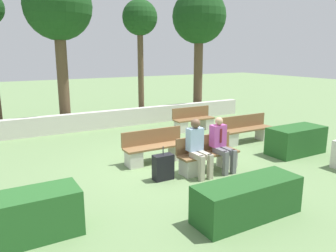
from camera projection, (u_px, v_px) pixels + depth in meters
ground_plane at (173, 163)px, 8.64m from camera, size 60.00×60.00×0.00m
perimeter_wall at (108, 119)px, 12.71m from camera, size 12.65×0.30×0.67m
bench_front at (208, 158)px, 8.07m from camera, size 1.61×0.48×0.86m
bench_left_side at (156, 150)px, 8.70m from camera, size 1.77×0.48×0.86m
bench_right_side at (246, 132)px, 10.66m from camera, size 1.91×0.48×0.86m
bench_back at (194, 122)px, 12.28m from camera, size 1.63×0.49×0.86m
person_seated_man at (221, 142)px, 8.00m from camera, size 0.38×0.63×1.32m
person_seated_woman at (198, 145)px, 7.66m from camera, size 0.38×0.63×1.35m
hedge_block_near_left at (27, 216)px, 5.07m from camera, size 1.62×0.71×0.74m
hedge_block_near_right at (296, 140)px, 9.41m from camera, size 1.69×0.81×0.78m
hedge_block_mid_left at (247, 199)px, 5.74m from camera, size 2.02×0.69×0.68m
suitcase at (163, 167)px, 7.48m from camera, size 0.46×0.25×0.79m
tree_center_left at (58, 9)px, 11.69m from camera, size 2.43×2.43×5.71m
tree_center_right at (140, 22)px, 13.28m from camera, size 1.43×1.43×4.97m
tree_rightmost at (199, 19)px, 14.60m from camera, size 2.40×2.40×5.64m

